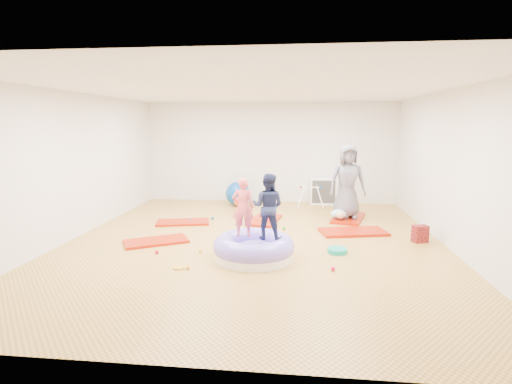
# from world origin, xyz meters

# --- Properties ---
(room) EXTENTS (7.01, 8.01, 2.81)m
(room) POSITION_xyz_m (0.00, 0.00, 1.40)
(room) COLOR gold
(room) RESTS_ON ground
(gym_mat_front_left) EXTENTS (1.29, 1.07, 0.05)m
(gym_mat_front_left) POSITION_xyz_m (-1.83, -0.26, 0.02)
(gym_mat_front_left) COLOR #A60E00
(gym_mat_front_left) RESTS_ON ground
(gym_mat_mid_left) EXTENTS (1.25, 0.83, 0.05)m
(gym_mat_mid_left) POSITION_xyz_m (-1.75, 1.22, 0.02)
(gym_mat_mid_left) COLOR #A60E00
(gym_mat_mid_left) RESTS_ON ground
(gym_mat_center_back) EXTENTS (0.76, 1.23, 0.05)m
(gym_mat_center_back) POSITION_xyz_m (0.05, 1.62, 0.02)
(gym_mat_center_back) COLOR #A60E00
(gym_mat_center_back) RESTS_ON ground
(gym_mat_right) EXTENTS (1.43, 0.93, 0.05)m
(gym_mat_right) POSITION_xyz_m (1.94, 0.80, 0.03)
(gym_mat_right) COLOR #A60E00
(gym_mat_right) RESTS_ON ground
(gym_mat_rear_right) EXTENTS (0.94, 1.38, 0.05)m
(gym_mat_rear_right) POSITION_xyz_m (1.98, 2.03, 0.03)
(gym_mat_rear_right) COLOR #A60E00
(gym_mat_rear_right) RESTS_ON ground
(inflatable_cushion) EXTENTS (1.35, 1.35, 0.42)m
(inflatable_cushion) POSITION_xyz_m (0.10, -0.95, 0.17)
(inflatable_cushion) COLOR white
(inflatable_cushion) RESTS_ON ground
(child_pink) EXTENTS (0.37, 0.25, 0.99)m
(child_pink) POSITION_xyz_m (-0.09, -0.83, 0.88)
(child_pink) COLOR #FF595F
(child_pink) RESTS_ON inflatable_cushion
(child_navy) EXTENTS (0.59, 0.50, 1.08)m
(child_navy) POSITION_xyz_m (0.33, -0.94, 0.93)
(child_navy) COLOR #1D244B
(child_navy) RESTS_ON inflatable_cushion
(adult_caregiver) EXTENTS (0.88, 0.63, 1.68)m
(adult_caregiver) POSITION_xyz_m (1.92, 1.98, 0.89)
(adult_caregiver) COLOR #5B5867
(adult_caregiver) RESTS_ON gym_mat_rear_right
(infant) EXTENTS (0.39, 0.40, 0.23)m
(infant) POSITION_xyz_m (1.75, 1.78, 0.17)
(infant) COLOR #98C9DD
(infant) RESTS_ON gym_mat_rear_right
(ball_pit_balls) EXTENTS (3.05, 3.26, 0.07)m
(ball_pit_balls) POSITION_xyz_m (-0.60, -0.10, 0.03)
(ball_pit_balls) COLOR #C2012C
(ball_pit_balls) RESTS_ON ground
(exercise_ball_blue) EXTENTS (0.66, 0.66, 0.66)m
(exercise_ball_blue) POSITION_xyz_m (-0.83, 3.32, 0.33)
(exercise_ball_blue) COLOR #0947A5
(exercise_ball_blue) RESTS_ON ground
(exercise_ball_orange) EXTENTS (0.36, 0.36, 0.36)m
(exercise_ball_orange) POSITION_xyz_m (-0.75, 3.14, 0.18)
(exercise_ball_orange) COLOR #D75823
(exercise_ball_orange) RESTS_ON ground
(infant_play_gym) EXTENTS (0.70, 0.66, 0.54)m
(infant_play_gym) POSITION_xyz_m (1.13, 3.42, 0.36)
(infant_play_gym) COLOR white
(infant_play_gym) RESTS_ON ground
(cube_shelf) EXTENTS (0.73, 0.36, 0.73)m
(cube_shelf) POSITION_xyz_m (1.49, 3.79, 0.36)
(cube_shelf) COLOR white
(cube_shelf) RESTS_ON ground
(balance_disc) EXTENTS (0.35, 0.35, 0.08)m
(balance_disc) POSITION_xyz_m (1.50, -0.51, 0.04)
(balance_disc) COLOR #0C9585
(balance_disc) RESTS_ON ground
(backpack) EXTENTS (0.32, 0.26, 0.32)m
(backpack) POSITION_xyz_m (3.10, 0.31, 0.16)
(backpack) COLOR red
(backpack) RESTS_ON ground
(yellow_toy) EXTENTS (0.18, 0.18, 0.03)m
(yellow_toy) POSITION_xyz_m (-1.00, -1.54, 0.01)
(yellow_toy) COLOR gold
(yellow_toy) RESTS_ON ground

